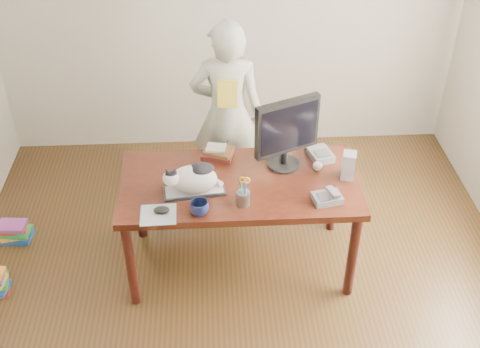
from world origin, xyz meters
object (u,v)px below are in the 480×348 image
object	(u,v)px
monitor	(287,131)
pen_cup	(243,197)
cat	(192,178)
person	(227,114)
calculator	(320,154)
book_pile_b	(15,231)
speaker	(349,165)
book_stack	(218,152)
mouse	(161,210)
baseball	(318,166)
phone	(328,197)
keyboard	(194,191)
desk	(239,192)
coffee_mug	(199,208)

from	to	relation	value
monitor	pen_cup	bearing A→B (deg)	-151.96
cat	person	distance (m)	0.98
calculator	book_pile_b	bearing A→B (deg)	161.81
speaker	book_stack	world-z (taller)	speaker
mouse	calculator	bearing A→B (deg)	25.03
baseball	cat	bearing A→B (deg)	-166.57
monitor	mouse	size ratio (longest dim) A/B	5.04
phone	speaker	distance (m)	0.31
book_stack	calculator	size ratio (longest dim) A/B	1.11
pen_cup	phone	bearing A→B (deg)	0.39
book_stack	mouse	bearing A→B (deg)	-103.41
baseball	book_stack	bearing A→B (deg)	163.50
pen_cup	book_pile_b	size ratio (longest dim) A/B	0.85
keyboard	calculator	xyz separation A→B (m)	(0.89, 0.35, 0.02)
desk	book_stack	size ratio (longest dim) A/B	6.49
calculator	cat	bearing A→B (deg)	-174.27
cat	mouse	size ratio (longest dim) A/B	3.81
book_pile_b	pen_cup	bearing A→B (deg)	-18.77
phone	person	world-z (taller)	person
desk	monitor	world-z (taller)	monitor
cat	monitor	size ratio (longest dim) A/B	0.76
baseball	book_pile_b	distance (m)	2.38
mouse	phone	xyz separation A→B (m)	(1.06, 0.06, 0.00)
pen_cup	baseball	world-z (taller)	pen_cup
person	book_pile_b	distance (m)	1.88
calculator	pen_cup	bearing A→B (deg)	-155.40
monitor	baseball	xyz separation A→B (m)	(0.22, -0.05, -0.26)
monitor	coffee_mug	distance (m)	0.80
mouse	person	size ratio (longest dim) A/B	0.07
person	book_pile_b	xyz separation A→B (m)	(-1.67, -0.49, -0.70)
calculator	person	bearing A→B (deg)	121.59
cat	book_pile_b	world-z (taller)	cat
phone	baseball	size ratio (longest dim) A/B	3.06
cat	person	xyz separation A→B (m)	(0.26, 0.94, -0.09)
mouse	person	world-z (taller)	person
desk	keyboard	distance (m)	0.38
keyboard	baseball	bearing A→B (deg)	6.89
mouse	book_pile_b	size ratio (longest dim) A/B	0.40
cat	baseball	bearing A→B (deg)	6.91
book_stack	book_pile_b	distance (m)	1.74
keyboard	pen_cup	xyz separation A→B (m)	(0.31, -0.14, 0.05)
pen_cup	person	distance (m)	1.08
baseball	coffee_mug	bearing A→B (deg)	-152.61
mouse	pen_cup	bearing A→B (deg)	4.93
baseball	desk	bearing A→B (deg)	-177.63
keyboard	phone	xyz separation A→B (m)	(0.85, -0.13, 0.02)
pen_cup	coffee_mug	distance (m)	0.29
coffee_mug	person	world-z (taller)	person
speaker	mouse	bearing A→B (deg)	-150.08
keyboard	coffee_mug	world-z (taller)	coffee_mug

